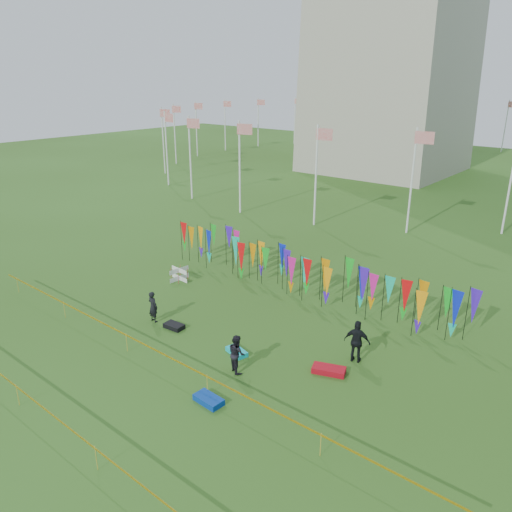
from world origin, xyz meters
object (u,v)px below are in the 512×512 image
Objects in this scene: person_right at (357,342)px; kite_bag_turquoise at (237,352)px; person_mid at (237,353)px; kite_bag_black at (174,326)px; box_kite at (179,274)px; kite_bag_red at (329,370)px; person_left at (153,307)px; kite_bag_blue at (209,400)px.

kite_bag_turquoise is at bearing 17.09° from person_right.
person_mid is at bearing 32.01° from person_right.
person_right is 1.96× the size of kite_bag_black.
box_kite reaches higher than kite_bag_turquoise.
person_mid reaches higher than kite_bag_turquoise.
person_right is at bearing 19.98° from kite_bag_black.
person_mid reaches higher than kite_bag_black.
kite_bag_turquoise is at bearing -26.23° from box_kite.
person_right is at bearing 74.36° from kite_bag_red.
person_mid is 1.57× the size of kite_bag_turquoise.
kite_bag_black is at bearing -44.49° from box_kite.
kite_bag_red is (12.13, -2.72, -0.27)m from box_kite.
kite_bag_red is (3.91, 1.33, 0.02)m from kite_bag_turquoise.
person_left reaches higher than kite_bag_red.
box_kite reaches higher than kite_bag_red.
kite_bag_black is (-8.25, -3.00, -0.84)m from person_right.
kite_bag_red is at bearing 62.51° from kite_bag_blue.
person_left is at bearing 2.22° from person_right.
person_mid is at bearing -28.90° from box_kite.
kite_bag_turquoise is (8.22, -4.05, -0.29)m from box_kite.
kite_bag_red is 7.97m from kite_bag_black.
box_kite is 6.04m from kite_bag_black.
kite_bag_blue reaches higher than kite_bag_turquoise.
kite_bag_black is at bearing -171.68° from person_left.
box_kite is at bearing 143.09° from kite_bag_blue.
person_mid is at bearing 105.12° from kite_bag_blue.
person_mid is at bearing -142.43° from kite_bag_red.
person_right is at bearing 65.23° from kite_bag_blue.
person_mid is 1.69× the size of kite_bag_black.
person_right is (9.57, 3.15, 0.15)m from person_left.
person_right is at bearing -5.60° from box_kite.
kite_bag_turquoise is (5.24, 0.33, -0.70)m from person_left.
kite_bag_red is at bearing 10.88° from kite_bag_black.
kite_bag_blue is (6.76, -2.93, -0.68)m from person_left.
person_right reaches higher than person_left.
box_kite is 0.49× the size of person_mid.
kite_bag_blue is (0.62, -2.28, -0.70)m from person_mid.
kite_bag_black is (4.30, -4.23, -0.29)m from box_kite.
person_mid is (6.14, -0.65, 0.02)m from person_left.
kite_bag_blue is 1.18× the size of kite_bag_black.
box_kite reaches higher than kite_bag_black.
person_mid is 4.94m from kite_bag_black.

